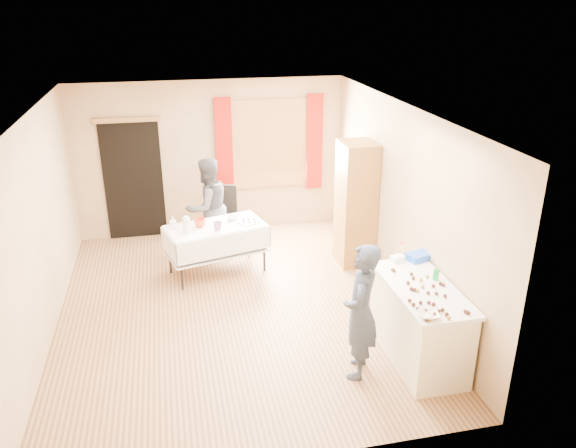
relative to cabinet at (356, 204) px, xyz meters
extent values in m
cube|color=#9E7047|center=(-1.99, -1.01, -0.96)|extent=(4.50, 5.50, 0.02)
cube|color=white|center=(-1.99, -1.01, 1.66)|extent=(4.50, 5.50, 0.02)
cube|color=tan|center=(-1.99, 1.75, 0.35)|extent=(4.50, 0.02, 2.60)
cube|color=tan|center=(-1.99, -3.77, 0.35)|extent=(4.50, 0.02, 2.60)
cube|color=tan|center=(-4.25, -1.01, 0.35)|extent=(0.02, 5.50, 2.60)
cube|color=tan|center=(0.27, -1.01, 0.35)|extent=(0.02, 5.50, 2.60)
cube|color=olive|center=(-0.99, 1.71, 0.55)|extent=(1.32, 0.06, 1.52)
cube|color=white|center=(-0.99, 1.69, 0.55)|extent=(1.20, 0.02, 1.40)
cube|color=#A0150B|center=(-1.77, 1.66, 0.55)|extent=(0.28, 0.06, 1.65)
cube|color=#A0150B|center=(-0.21, 1.66, 0.55)|extent=(0.28, 0.06, 1.65)
cube|color=black|center=(-3.29, 1.72, 0.05)|extent=(0.95, 0.04, 2.00)
cube|color=olive|center=(-3.29, 1.69, 1.07)|extent=(1.05, 0.06, 0.08)
cube|color=olive|center=(0.00, 0.00, 0.00)|extent=(0.50, 0.60, 1.89)
cube|color=#F2EAC6|center=(-0.10, -2.56, -0.52)|extent=(0.63, 1.39, 0.86)
cube|color=silver|center=(-0.10, -2.56, -0.06)|extent=(0.68, 1.44, 0.04)
cube|color=silver|center=(-2.10, 0.07, -0.22)|extent=(1.52, 1.03, 0.04)
cube|color=black|center=(-1.89, 1.05, -0.51)|extent=(0.49, 0.49, 0.06)
cube|color=black|center=(-1.84, 1.22, -0.25)|extent=(0.40, 0.13, 0.58)
imported|color=#222A3D|center=(-0.84, -2.68, -0.18)|extent=(0.83, 0.78, 1.53)
imported|color=black|center=(-2.16, 0.74, -0.16)|extent=(1.28, 1.25, 1.58)
cylinder|color=green|center=(0.11, -2.44, 0.03)|extent=(0.08, 0.08, 0.12)
imported|color=white|center=(-0.32, -3.15, -0.01)|extent=(0.25, 0.25, 0.05)
cube|color=white|center=(-0.13, -1.93, 0.00)|extent=(0.17, 0.13, 0.08)
cube|color=blue|center=(0.15, -1.92, 0.00)|extent=(0.34, 0.28, 0.08)
cylinder|color=silver|center=(-2.52, -0.11, -0.09)|extent=(0.11, 0.11, 0.22)
imported|color=red|center=(-2.32, 0.07, -0.13)|extent=(0.23, 0.23, 0.12)
imported|color=red|center=(-2.09, -0.11, -0.13)|extent=(0.24, 0.24, 0.12)
imported|color=white|center=(-1.83, 0.26, -0.17)|extent=(0.23, 0.23, 0.05)
cube|color=white|center=(-1.61, 0.07, -0.19)|extent=(0.34, 0.29, 0.02)
imported|color=white|center=(-2.70, 0.07, -0.10)|extent=(0.09, 0.10, 0.19)
sphere|color=#3F2314|center=(-0.33, -3.22, -0.01)|extent=(0.04, 0.04, 0.04)
sphere|color=black|center=(-0.04, -2.76, -0.01)|extent=(0.04, 0.04, 0.04)
sphere|color=black|center=(0.09, -3.19, -0.01)|extent=(0.04, 0.04, 0.04)
sphere|color=black|center=(-0.12, -2.73, -0.01)|extent=(0.04, 0.04, 0.04)
sphere|color=black|center=(-0.38, -2.84, -0.01)|extent=(0.04, 0.04, 0.04)
sphere|color=black|center=(0.12, -2.60, -0.01)|extent=(0.04, 0.04, 0.04)
sphere|color=#3F2314|center=(-0.07, -2.44, -0.01)|extent=(0.04, 0.04, 0.04)
sphere|color=black|center=(-0.14, -2.39, -0.01)|extent=(0.04, 0.04, 0.04)
sphere|color=black|center=(0.00, -2.60, -0.01)|extent=(0.04, 0.04, 0.04)
sphere|color=black|center=(-0.25, -3.15, -0.01)|extent=(0.04, 0.04, 0.04)
sphere|color=black|center=(-0.37, -3.01, -0.01)|extent=(0.04, 0.04, 0.04)
sphere|color=black|center=(-0.13, -3.17, -0.01)|extent=(0.04, 0.04, 0.04)
sphere|color=#3F2314|center=(-0.21, -2.66, -0.01)|extent=(0.04, 0.04, 0.04)
sphere|color=black|center=(-0.37, -3.22, -0.01)|extent=(0.04, 0.04, 0.04)
sphere|color=black|center=(-0.26, -2.61, -0.01)|extent=(0.04, 0.04, 0.04)
sphere|color=black|center=(0.10, -2.57, -0.01)|extent=(0.04, 0.04, 0.04)
sphere|color=black|center=(-0.37, -2.93, -0.01)|extent=(0.04, 0.04, 0.04)
sphere|color=black|center=(0.08, -3.16, -0.01)|extent=(0.04, 0.04, 0.04)
sphere|color=#3F2314|center=(-0.12, -2.59, -0.01)|extent=(0.04, 0.04, 0.04)
sphere|color=black|center=(-0.31, -3.06, -0.01)|extent=(0.04, 0.04, 0.04)
sphere|color=black|center=(-0.12, -2.29, -0.01)|extent=(0.04, 0.04, 0.04)
sphere|color=black|center=(-0.28, -2.14, -0.01)|extent=(0.04, 0.04, 0.04)
sphere|color=black|center=(-0.27, -2.17, -0.01)|extent=(0.04, 0.04, 0.04)
sphere|color=black|center=(-0.23, -2.64, -0.01)|extent=(0.04, 0.04, 0.04)
sphere|color=#3F2314|center=(-0.14, -3.24, -0.01)|extent=(0.04, 0.04, 0.04)
sphere|color=black|center=(-0.18, -3.10, -0.01)|extent=(0.04, 0.04, 0.04)
sphere|color=black|center=(-0.24, -2.48, -0.01)|extent=(0.04, 0.04, 0.04)
sphere|color=black|center=(-0.20, -2.92, -0.01)|extent=(0.04, 0.04, 0.04)
sphere|color=black|center=(-0.13, -3.08, -0.01)|extent=(0.04, 0.04, 0.04)
sphere|color=black|center=(0.02, -2.83, -0.01)|extent=(0.04, 0.04, 0.04)
sphere|color=#3F2314|center=(0.03, -2.39, -0.01)|extent=(0.04, 0.04, 0.04)
sphere|color=black|center=(-0.17, -2.96, -0.01)|extent=(0.04, 0.04, 0.04)
sphere|color=black|center=(-0.29, -2.91, -0.01)|extent=(0.04, 0.04, 0.04)
camera|label=1|loc=(-2.69, -7.51, 2.90)|focal=35.00mm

